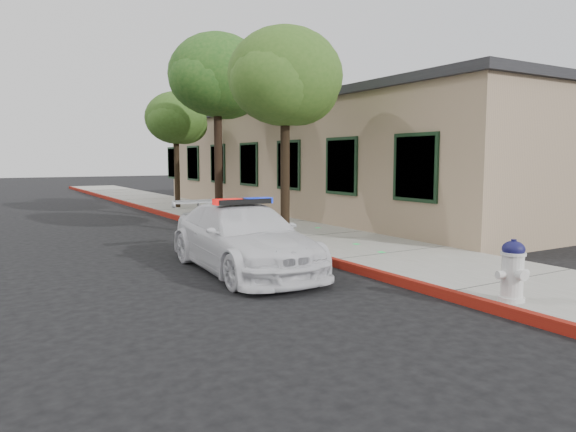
# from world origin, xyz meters

# --- Properties ---
(ground) EXTENTS (120.00, 120.00, 0.00)m
(ground) POSITION_xyz_m (0.00, 0.00, 0.00)
(ground) COLOR black
(ground) RESTS_ON ground
(sidewalk) EXTENTS (3.20, 60.00, 0.15)m
(sidewalk) POSITION_xyz_m (1.60, 3.00, 0.07)
(sidewalk) COLOR gray
(sidewalk) RESTS_ON ground
(red_curb) EXTENTS (0.14, 60.00, 0.16)m
(red_curb) POSITION_xyz_m (0.06, 3.00, 0.08)
(red_curb) COLOR maroon
(red_curb) RESTS_ON ground
(clapboard_building) EXTENTS (7.30, 20.89, 4.24)m
(clapboard_building) POSITION_xyz_m (6.69, 9.00, 2.13)
(clapboard_building) COLOR #998264
(clapboard_building) RESTS_ON ground
(police_car) EXTENTS (2.01, 4.53, 1.41)m
(police_car) POSITION_xyz_m (-1.70, 0.58, 0.65)
(police_car) COLOR silver
(police_car) RESTS_ON ground
(fire_hydrant) EXTENTS (0.51, 0.44, 0.88)m
(fire_hydrant) POSITION_xyz_m (0.35, -3.84, 0.59)
(fire_hydrant) COLOR silver
(fire_hydrant) RESTS_ON sidewalk
(street_tree_near) EXTENTS (3.07, 2.88, 5.27)m
(street_tree_near) POSITION_xyz_m (0.71, 3.04, 4.08)
(street_tree_near) COLOR black
(street_tree_near) RESTS_ON sidewalk
(street_tree_mid) EXTENTS (3.37, 3.21, 6.12)m
(street_tree_mid) POSITION_xyz_m (1.02, 7.98, 4.76)
(street_tree_mid) COLOR black
(street_tree_mid) RESTS_ON sidewalk
(street_tree_far) EXTENTS (2.64, 2.52, 4.76)m
(street_tree_far) POSITION_xyz_m (1.26, 12.72, 3.73)
(street_tree_far) COLOR black
(street_tree_far) RESTS_ON sidewalk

